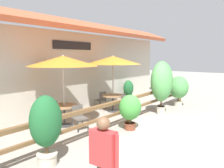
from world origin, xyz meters
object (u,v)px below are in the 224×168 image
chair_near_streetside (79,116)px  dining_table_middle (113,98)px  dining_table_near (64,109)px  chair_middle_wallside (101,99)px  chair_middle_streetside (126,104)px  chair_near_wallside (51,110)px  potted_plant_tall_tropical (46,125)px  potted_plant_broad_leaf (130,109)px  patio_umbrella_near (63,61)px  potted_plant_corner_fern (179,88)px  patio_umbrella_middle (113,60)px  pedestrian (103,151)px  potted_plant_small_flowering (128,90)px  potted_plant_entrance_palm (162,82)px

chair_near_streetside → dining_table_middle: size_ratio=0.84×
dining_table_near → chair_middle_wallside: chair_middle_wallside is taller
chair_middle_streetside → chair_near_wallside: bearing=144.9°
potted_plant_tall_tropical → potted_plant_broad_leaf: potted_plant_tall_tropical is taller
chair_middle_wallside → potted_plant_tall_tropical: size_ratio=0.51×
chair_middle_streetside → dining_table_near: bearing=157.3°
patio_umbrella_near → potted_plant_corner_fern: 6.15m
chair_near_wallside → patio_umbrella_middle: bearing=175.3°
chair_near_wallside → potted_plant_tall_tropical: (-2.11, -2.73, 0.50)m
pedestrian → dining_table_middle: bearing=-59.0°
chair_near_wallside → potted_plant_small_flowering: bearing=-166.7°
dining_table_near → potted_plant_small_flowering: 5.60m
chair_near_wallside → potted_plant_corner_fern: (5.68, -2.73, 0.47)m
dining_table_middle → chair_middle_streetside: size_ratio=1.19×
dining_table_near → pedestrian: bearing=-121.8°
potted_plant_broad_leaf → potted_plant_small_flowering: bearing=34.8°
chair_middle_streetside → potted_plant_entrance_palm: 1.81m
chair_near_wallside → pedestrian: size_ratio=0.53×
dining_table_middle → pedestrian: size_ratio=0.63×
potted_plant_corner_fern → potted_plant_entrance_palm: size_ratio=0.66×
patio_umbrella_middle → potted_plant_small_flowering: bearing=20.3°
chair_middle_wallside → potted_plant_tall_tropical: potted_plant_tall_tropical is taller
chair_near_streetside → patio_umbrella_middle: patio_umbrella_middle is taller
chair_near_wallside → patio_umbrella_middle: size_ratio=0.33×
chair_near_wallside → dining_table_middle: (2.82, -0.78, 0.14)m
patio_umbrella_near → chair_middle_streetside: size_ratio=3.07×
dining_table_near → patio_umbrella_middle: patio_umbrella_middle is taller
chair_near_wallside → pedestrian: 5.34m
chair_middle_wallside → pedestrian: (-5.31, -4.71, 0.55)m
dining_table_middle → potted_plant_small_flowering: bearing=20.3°
chair_near_wallside → potted_plant_broad_leaf: bearing=123.6°
patio_umbrella_middle → potted_plant_broad_leaf: (-1.64, -2.03, -1.61)m
pedestrian → chair_middle_wallside: bearing=-54.2°
potted_plant_corner_fern → potted_plant_small_flowering: potted_plant_corner_fern is taller
chair_middle_streetside → chair_near_streetside: bearing=172.1°
potted_plant_corner_fern → chair_near_streetside: bearing=167.1°
chair_near_streetside → chair_middle_streetside: (2.65, -0.12, 0.00)m
dining_table_near → patio_umbrella_middle: bearing=-1.3°
dining_table_middle → potted_plant_broad_leaf: potted_plant_broad_leaf is taller
dining_table_near → chair_near_streetside: 0.74m
patio_umbrella_middle → chair_middle_streetside: size_ratio=3.07×
chair_near_streetside → potted_plant_entrance_palm: 3.99m
dining_table_near → chair_near_wallside: 0.74m
potted_plant_small_flowering → potted_plant_corner_fern: bearing=-87.7°
chair_near_streetside → potted_plant_corner_fern: size_ratio=0.55×
dining_table_middle → chair_middle_streetside: (-0.08, -0.78, -0.14)m
dining_table_near → potted_plant_broad_leaf: 2.38m
potted_plant_broad_leaf → dining_table_middle: bearing=51.1°
chair_middle_wallside → potted_plant_small_flowering: size_ratio=0.74×
chair_middle_wallside → potted_plant_corner_fern: size_ratio=0.55×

